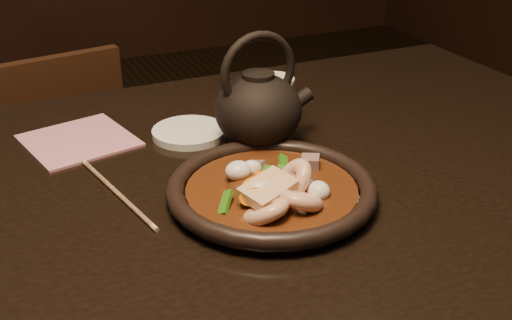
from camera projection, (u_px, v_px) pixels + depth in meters
name	position (u px, v px, depth m)	size (l,w,h in m)	color
table	(160.00, 251.00, 0.88)	(1.60, 0.90, 0.75)	black
chair	(42.00, 196.00, 1.51)	(0.43, 0.43, 0.79)	black
plate	(272.00, 191.00, 0.85)	(0.28, 0.28, 0.03)	black
stirfry	(274.00, 189.00, 0.84)	(0.18, 0.17, 0.06)	#3C1B0B
soy_dish	(340.00, 192.00, 0.86)	(0.09, 0.09, 0.01)	silver
saucer_right	(189.00, 132.00, 1.04)	(0.12, 0.12, 0.01)	silver
tea_cup	(273.00, 95.00, 1.10)	(0.07, 0.07, 0.07)	silver
chopsticks	(117.00, 193.00, 0.87)	(0.05, 0.23, 0.01)	tan
napkin	(79.00, 141.00, 1.02)	(0.16, 0.16, 0.00)	#A96875
teapot	(259.00, 106.00, 0.97)	(0.16, 0.13, 0.18)	black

